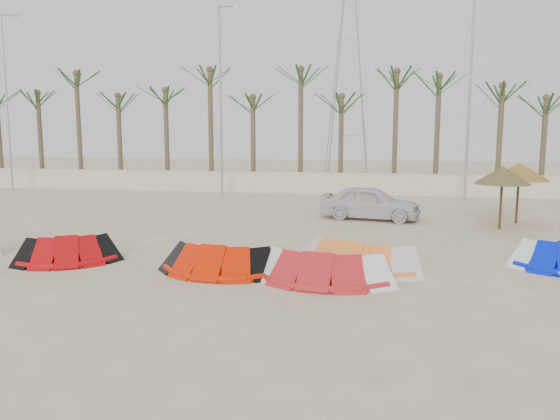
% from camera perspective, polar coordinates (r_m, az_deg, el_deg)
% --- Properties ---
extents(ground, '(120.00, 120.00, 0.00)m').
position_cam_1_polar(ground, '(12.54, -4.82, -9.87)').
color(ground, beige).
rests_on(ground, ground).
extents(boundary_wall, '(60.00, 0.30, 1.30)m').
position_cam_1_polar(boundary_wall, '(33.80, 4.70, 2.81)').
color(boundary_wall, beige).
rests_on(boundary_wall, ground).
extents(palm_line, '(52.00, 4.00, 7.70)m').
position_cam_1_polar(palm_line, '(35.18, 6.16, 12.46)').
color(palm_line, brown).
rests_on(palm_line, ground).
extents(lamp_a, '(1.25, 0.14, 11.00)m').
position_cam_1_polar(lamp_a, '(39.07, -26.64, 10.23)').
color(lamp_a, '#A5A8AD').
rests_on(lamp_a, ground).
extents(lamp_b, '(1.25, 0.14, 11.00)m').
position_cam_1_polar(lamp_b, '(32.83, -6.16, 11.57)').
color(lamp_b, '#A5A8AD').
rests_on(lamp_b, ground).
extents(lamp_c, '(1.25, 0.14, 11.00)m').
position_cam_1_polar(lamp_c, '(31.94, 19.27, 11.25)').
color(lamp_c, '#A5A8AD').
rests_on(lamp_c, ground).
extents(pylon, '(3.00, 3.00, 14.00)m').
position_cam_1_polar(pylon, '(39.75, 6.93, 2.67)').
color(pylon, '#A5A8AD').
rests_on(pylon, ground).
extents(kite_red_left, '(3.41, 2.56, 0.90)m').
position_cam_1_polar(kite_red_left, '(17.49, -20.82, -3.73)').
color(kite_red_left, '#B5070A').
rests_on(kite_red_left, ground).
extents(kite_red_mid, '(3.46, 1.85, 0.90)m').
position_cam_1_polar(kite_red_mid, '(15.29, -6.28, -4.90)').
color(kite_red_mid, red).
rests_on(kite_red_mid, ground).
extents(kite_red_right, '(3.76, 1.97, 0.90)m').
position_cam_1_polar(kite_red_right, '(14.45, 4.45, -5.65)').
color(kite_red_right, red).
rests_on(kite_red_right, ground).
extents(kite_orange, '(4.07, 2.76, 0.90)m').
position_cam_1_polar(kite_orange, '(15.87, 7.92, -4.43)').
color(kite_orange, orange).
rests_on(kite_orange, ground).
extents(parasol_left, '(2.43, 2.43, 2.54)m').
position_cam_1_polar(parasol_left, '(24.88, 23.72, 3.68)').
color(parasol_left, '#4C331E').
rests_on(parasol_left, ground).
extents(parasol_mid, '(2.16, 2.16, 2.50)m').
position_cam_1_polar(parasol_mid, '(23.17, 22.23, 3.38)').
color(parasol_mid, '#4C331E').
rests_on(parasol_mid, ground).
extents(car, '(4.60, 2.56, 1.48)m').
position_cam_1_polar(car, '(24.31, 9.42, 0.76)').
color(car, silver).
rests_on(car, ground).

